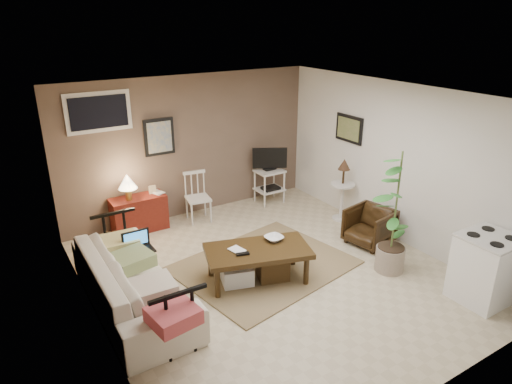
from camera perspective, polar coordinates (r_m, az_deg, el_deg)
floor at (r=6.30m, az=2.02°, el=-10.27°), size 5.00×5.00×0.00m
art_back at (r=7.56m, az=-12.01°, el=6.75°), size 0.50×0.03×0.60m
art_right at (r=7.79m, az=11.56°, el=7.75°), size 0.03×0.60×0.45m
window at (r=7.20m, az=-19.10°, el=9.42°), size 0.96×0.03×0.60m
rug at (r=6.48m, az=1.05°, el=-9.14°), size 2.52×2.16×0.02m
coffee_table at (r=6.02m, az=0.12°, el=-8.75°), size 1.49×1.06×0.51m
sofa at (r=5.67m, az=-15.32°, el=-9.69°), size 0.67×2.31×0.90m
sofa_pillows at (r=5.41m, az=-13.99°, el=-9.91°), size 0.44×2.20×0.16m
sofa_end_rails at (r=5.73m, az=-13.97°, el=-9.92°), size 0.62×2.31×0.78m
laptop at (r=5.99m, az=-14.58°, el=-6.36°), size 0.36×0.26×0.24m
red_console at (r=7.58m, az=-14.53°, el=-2.28°), size 0.87×0.38×1.00m
spindle_chair at (r=7.75m, az=-7.29°, el=-0.80°), size 0.43×0.43×0.84m
tv_stand at (r=8.38m, az=1.73°, el=2.27°), size 0.57×0.40×1.05m
side_table at (r=7.76m, az=10.81°, el=1.17°), size 0.40×0.40×1.08m
armchair at (r=7.15m, az=14.01°, el=-3.99°), size 0.68×0.71×0.63m
potted_plant at (r=6.25m, az=17.08°, el=-2.01°), size 0.43×0.43×1.73m
stove at (r=6.26m, az=26.78°, el=-8.49°), size 0.66×0.62×0.87m
bowl at (r=6.08m, az=2.27°, el=-5.05°), size 0.24×0.08×0.24m
book_table at (r=5.79m, az=-2.99°, el=-6.66°), size 0.15×0.05×0.21m
book_console at (r=7.50m, az=-12.74°, el=0.44°), size 0.16×0.07×0.22m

